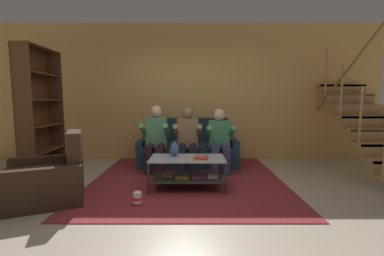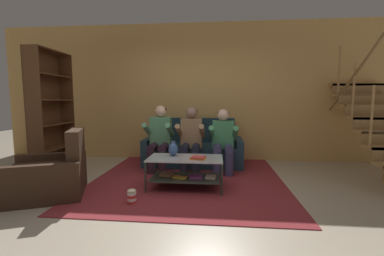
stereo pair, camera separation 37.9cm
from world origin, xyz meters
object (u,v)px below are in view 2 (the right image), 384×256
at_px(person_seated_right, 223,138).
at_px(armchair, 50,176).
at_px(person_seated_middle, 191,137).
at_px(vase, 173,149).
at_px(bookshelf, 49,120).
at_px(book_stack, 198,158).
at_px(person_seated_left, 160,136).
at_px(coffee_table, 186,168).
at_px(couch, 194,150).
at_px(popcorn_tub, 132,196).

height_order(person_seated_right, armchair, person_seated_right).
relative_size(person_seated_middle, vase, 5.27).
bearing_deg(bookshelf, book_stack, -15.00).
bearing_deg(vase, person_seated_left, 115.09).
relative_size(coffee_table, vase, 4.88).
bearing_deg(armchair, vase, 19.73).
bearing_deg(coffee_table, couch, 90.61).
height_order(couch, vase, couch).
height_order(vase, book_stack, vase).
height_order(couch, person_seated_right, person_seated_right).
xyz_separation_m(person_seated_left, book_stack, (0.78, -1.02, -0.17)).
bearing_deg(book_stack, couch, 97.51).
xyz_separation_m(person_seated_left, popcorn_tub, (-0.01, -1.56, -0.55)).
xyz_separation_m(couch, coffee_table, (0.02, -1.45, 0.00)).
relative_size(person_seated_right, bookshelf, 0.52).
bearing_deg(coffee_table, person_seated_middle, 90.95).
distance_m(person_seated_middle, vase, 0.86).
relative_size(couch, person_seated_right, 1.70).
bearing_deg(coffee_table, person_seated_right, 59.13).
bearing_deg(bookshelf, popcorn_tub, -33.36).
bearing_deg(armchair, bookshelf, 124.07).
distance_m(person_seated_middle, armchair, 2.28).
bearing_deg(person_seated_right, armchair, -149.13).
distance_m(couch, vase, 1.39).
bearing_deg(person_seated_middle, person_seated_right, -0.35).
distance_m(person_seated_left, coffee_table, 1.16).
distance_m(person_seated_middle, coffee_table, 1.00).
relative_size(person_seated_right, armchair, 0.97).
xyz_separation_m(vase, popcorn_tub, (-0.40, -0.72, -0.47)).
height_order(bookshelf, armchair, bookshelf).
bearing_deg(couch, book_stack, -82.49).
bearing_deg(couch, bookshelf, -162.23).
distance_m(person_seated_left, bookshelf, 1.98).
bearing_deg(vase, popcorn_tub, -119.21).
bearing_deg(armchair, couch, 47.40).
xyz_separation_m(person_seated_left, coffee_table, (0.59, -0.94, -0.34)).
bearing_deg(popcorn_tub, person_seated_left, 89.54).
distance_m(vase, bookshelf, 2.42).
height_order(vase, popcorn_tub, vase).
bearing_deg(person_seated_middle, coffee_table, -89.05).
distance_m(book_stack, popcorn_tub, 1.03).
distance_m(couch, person_seated_middle, 0.61).
bearing_deg(popcorn_tub, couch, 74.18).
distance_m(coffee_table, armchair, 1.83).
relative_size(vase, popcorn_tub, 1.21).
relative_size(person_seated_middle, book_stack, 4.87).
relative_size(coffee_table, popcorn_tub, 5.90).
height_order(coffee_table, book_stack, book_stack).
bearing_deg(person_seated_left, book_stack, -52.68).
relative_size(coffee_table, armchair, 0.92).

